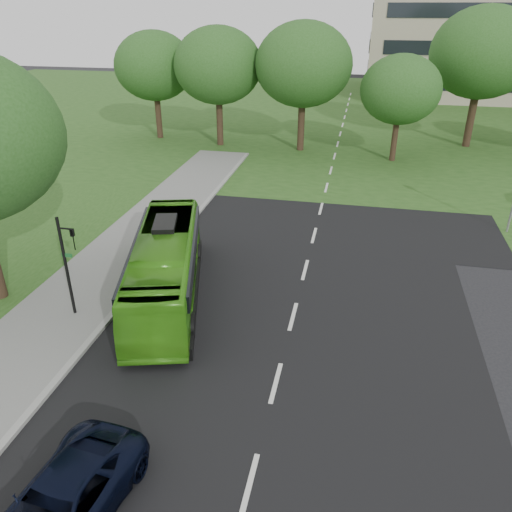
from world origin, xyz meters
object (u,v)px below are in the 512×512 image
at_px(tree_park_c, 401,90).
at_px(suv, 61,506).
at_px(tree_park_d, 483,53).
at_px(tree_park_f, 154,66).
at_px(tree_park_a, 218,66).
at_px(tree_park_b, 304,65).
at_px(bus, 165,266).
at_px(traffic_light, 68,261).

height_order(tree_park_c, suv, tree_park_c).
relative_size(tree_park_d, tree_park_f, 1.22).
height_order(tree_park_a, tree_park_f, tree_park_a).
height_order(tree_park_a, tree_park_b, tree_park_b).
bearing_deg(bus, tree_park_f, 96.78).
relative_size(tree_park_b, bus, 1.00).
height_order(tree_park_c, bus, tree_park_c).
xyz_separation_m(tree_park_a, suv, (6.09, -35.69, -5.92)).
distance_m(tree_park_d, suv, 43.00).
distance_m(tree_park_b, suv, 35.96).
bearing_deg(traffic_light, tree_park_c, 56.87).
bearing_deg(tree_park_c, tree_park_a, 172.40).
xyz_separation_m(tree_park_d, traffic_light, (-19.49, -31.37, -5.11)).
xyz_separation_m(tree_park_d, bus, (-16.55, -29.12, -6.21)).
bearing_deg(tree_park_f, traffic_light, -74.57).
relative_size(tree_park_a, tree_park_c, 1.22).
xyz_separation_m(tree_park_c, suv, (-8.65, -33.72, -4.74)).
bearing_deg(traffic_light, tree_park_f, 99.37).
xyz_separation_m(tree_park_a, tree_park_b, (7.15, -0.28, 0.25)).
bearing_deg(suv, traffic_light, 123.92).
relative_size(tree_park_f, traffic_light, 2.17).
distance_m(tree_park_a, suv, 36.69).
bearing_deg(tree_park_d, suv, -110.90).
bearing_deg(bus, suv, -97.89).
bearing_deg(bus, tree_park_c, 51.00).
bearing_deg(tree_park_a, bus, -79.46).
bearing_deg(bus, tree_park_a, 85.00).
height_order(tree_park_c, tree_park_d, tree_park_d).
relative_size(bus, traffic_light, 2.37).
bearing_deg(tree_park_a, tree_park_b, -2.27).
bearing_deg(tree_park_c, suv, -104.39).
relative_size(bus, suv, 2.06).
bearing_deg(bus, tree_park_d, 44.85).
height_order(tree_park_c, traffic_light, tree_park_c).
xyz_separation_m(tree_park_c, tree_park_d, (6.48, 5.93, 2.19)).
relative_size(suv, traffic_light, 1.15).
relative_size(tree_park_a, bus, 0.96).
bearing_deg(suv, bus, 103.80).
height_order(tree_park_a, tree_park_c, tree_park_a).
distance_m(tree_park_b, bus, 25.58).
bearing_deg(tree_park_c, traffic_light, -117.07).
bearing_deg(tree_park_f, tree_park_c, -9.06).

